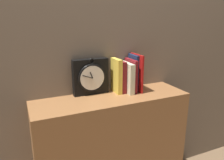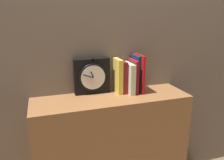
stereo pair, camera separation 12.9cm
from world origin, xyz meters
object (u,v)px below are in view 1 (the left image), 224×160
(book_slot0_yellow, at_px, (116,76))
(book_slot3_maroon, at_px, (131,75))
(book_slot2_cream, at_px, (127,77))
(clock, at_px, (91,77))
(book_slot5_red, at_px, (137,73))
(book_slot1_maroon, at_px, (121,76))
(book_slot4_navy, at_px, (133,73))

(book_slot0_yellow, relative_size, book_slot3_maroon, 1.04)
(book_slot2_cream, bearing_deg, clock, 167.57)
(book_slot0_yellow, relative_size, book_slot2_cream, 1.14)
(book_slot0_yellow, height_order, book_slot3_maroon, book_slot0_yellow)
(clock, xyz_separation_m, book_slot5_red, (0.30, -0.05, 0.01))
(book_slot1_maroon, distance_m, book_slot4_navy, 0.09)
(book_slot0_yellow, xyz_separation_m, book_slot3_maroon, (0.10, -0.01, -0.00))
(book_slot4_navy, bearing_deg, clock, 173.67)
(book_slot1_maroon, bearing_deg, clock, 171.07)
(book_slot5_red, bearing_deg, book_slot2_cream, -179.37)
(clock, bearing_deg, book_slot0_yellow, -10.87)
(book_slot4_navy, bearing_deg, book_slot1_maroon, 179.17)
(clock, xyz_separation_m, book_slot1_maroon, (0.19, -0.03, -0.01))
(clock, bearing_deg, book_slot5_red, -9.39)
(book_slot3_maroon, height_order, book_slot4_navy, book_slot4_navy)
(book_slot2_cream, distance_m, book_slot3_maroon, 0.03)
(book_slot0_yellow, xyz_separation_m, book_slot1_maroon, (0.03, 0.00, -0.01))
(book_slot2_cream, distance_m, book_slot5_red, 0.07)
(clock, height_order, book_slot0_yellow, clock)
(book_slot3_maroon, relative_size, book_slot5_red, 0.87)
(book_slot5_red, bearing_deg, book_slot3_maroon, 172.97)
(clock, height_order, book_slot2_cream, clock)
(book_slot1_maroon, height_order, book_slot2_cream, book_slot1_maroon)
(book_slot2_cream, relative_size, book_slot4_navy, 0.82)
(clock, relative_size, book_slot5_red, 0.97)
(book_slot2_cream, relative_size, book_slot5_red, 0.80)
(book_slot1_maroon, relative_size, book_slot5_red, 0.84)
(book_slot2_cream, xyz_separation_m, book_slot3_maroon, (0.03, 0.01, 0.01))
(book_slot0_yellow, xyz_separation_m, book_slot2_cream, (0.07, -0.02, -0.01))
(book_slot0_yellow, distance_m, book_slot4_navy, 0.12)
(book_slot2_cream, bearing_deg, book_slot3_maroon, 10.04)
(book_slot0_yellow, relative_size, book_slot4_navy, 0.93)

